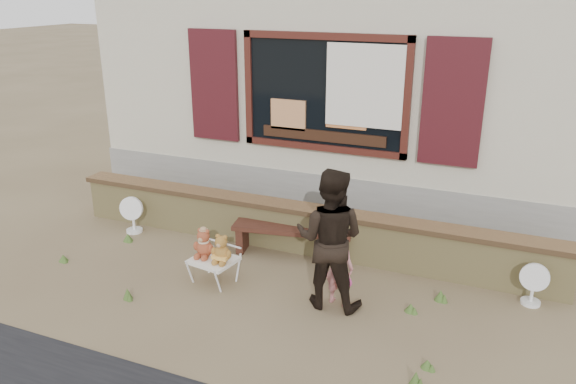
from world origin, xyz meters
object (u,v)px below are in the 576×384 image
at_px(folding_chair, 214,261).
at_px(teddy_bear_left, 204,242).
at_px(teddy_bear_right, 222,248).
at_px(adult, 330,239).
at_px(child, 339,267).
at_px(bench, 292,235).

distance_m(folding_chair, teddy_bear_left, 0.26).
height_order(teddy_bear_left, teddy_bear_right, teddy_bear_left).
bearing_deg(folding_chair, adult, 12.28).
bearing_deg(child, folding_chair, 13.27).
bearing_deg(adult, teddy_bear_right, 0.64).
xyz_separation_m(folding_chair, adult, (1.48, 0.07, 0.54)).
height_order(folding_chair, adult, adult).
bearing_deg(adult, teddy_bear_left, -1.68).
xyz_separation_m(bench, adult, (0.87, -1.00, 0.52)).
bearing_deg(bench, adult, -58.95).
distance_m(folding_chair, adult, 1.58).
bearing_deg(adult, folding_chair, -0.63).
distance_m(teddy_bear_right, adult, 1.39).
xyz_separation_m(bench, teddy_bear_left, (-0.75, -1.05, 0.21)).
bearing_deg(folding_chair, teddy_bear_left, 180.00).
bearing_deg(child, teddy_bear_right, 14.57).
bearing_deg(teddy_bear_left, adult, 11.23).
distance_m(bench, teddy_bear_right, 1.21).
xyz_separation_m(folding_chair, teddy_bear_left, (-0.14, 0.02, 0.22)).
distance_m(bench, folding_chair, 1.24).
height_order(teddy_bear_left, adult, adult).
relative_size(teddy_bear_right, child, 0.39).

